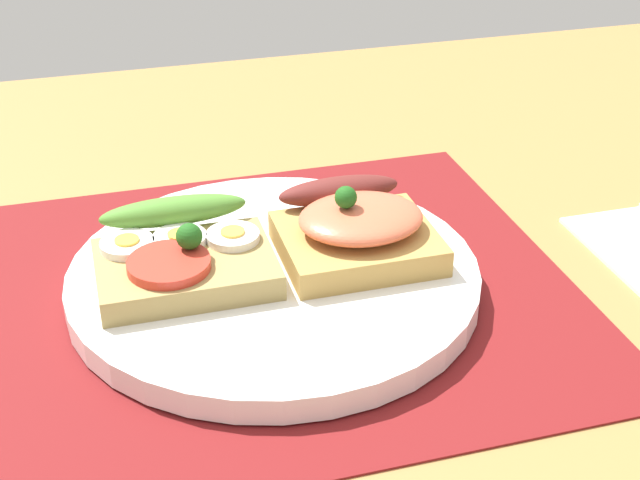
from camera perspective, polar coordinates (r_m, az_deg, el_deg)
name	(u,v)px	position (r cm, az deg, el deg)	size (l,w,h in cm)	color
ground_plane	(275,314)	(58.65, -2.83, -4.63)	(120.00, 90.00, 3.20)	#9F743E
placemat	(274,291)	(57.68, -2.87, -3.20)	(37.44, 33.58, 0.30)	maroon
plate	(274,278)	(57.17, -2.90, -2.41)	(25.69, 25.69, 1.59)	white
sandwich_egg_tomato	(182,254)	(56.14, -8.67, -0.85)	(10.65, 9.16, 3.83)	#A48B50
sandwich_salmon	(358,230)	(57.23, 2.38, 0.62)	(9.64, 9.74, 4.96)	#B68D47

